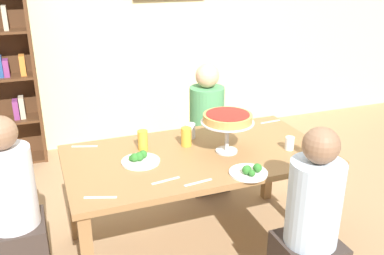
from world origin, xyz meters
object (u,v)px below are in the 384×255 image
(diner_near_right, at_px, (310,235))
(salad_plate_near_diner, at_px, (226,126))
(cutlery_spare_fork, at_px, (166,181))
(dining_table, at_px, (197,164))
(deep_dish_pizza_stand, at_px, (228,120))
(beer_glass_amber_short, at_px, (186,137))
(water_glass_clear_near, at_px, (190,131))
(cutlery_knife_near, at_px, (270,122))
(beer_glass_amber_tall, at_px, (143,140))
(salad_plate_far_diner, at_px, (140,159))
(beer_glass_amber_spare, at_px, (310,146))
(diner_far_right, at_px, (206,137))
(salad_plate_spare, at_px, (249,171))
(diner_head_west, at_px, (14,218))
(cutlery_knife_far, at_px, (100,197))
(water_glass_clear_far, at_px, (290,143))
(cutlery_fork_far, at_px, (85,146))
(cutlery_fork_near, at_px, (198,182))

(diner_near_right, bearing_deg, salad_plate_near_diner, 0.33)
(cutlery_spare_fork, bearing_deg, salad_plate_near_diner, 35.24)
(dining_table, distance_m, deep_dish_pizza_stand, 0.37)
(beer_glass_amber_short, distance_m, water_glass_clear_near, 0.14)
(diner_near_right, bearing_deg, cutlery_spare_fork, 56.89)
(diner_near_right, bearing_deg, cutlery_knife_near, -18.61)
(beer_glass_amber_short, height_order, cutlery_knife_near, beer_glass_amber_short)
(dining_table, distance_m, beer_glass_amber_tall, 0.41)
(salad_plate_far_diner, xyz_separation_m, beer_glass_amber_spare, (1.07, -0.32, 0.06))
(salad_plate_near_diner, relative_size, beer_glass_amber_spare, 1.49)
(beer_glass_amber_spare, bearing_deg, salad_plate_far_diner, 163.35)
(diner_far_right, xyz_separation_m, diner_near_right, (0.00, -1.54, 0.00))
(salad_plate_spare, height_order, beer_glass_amber_spare, beer_glass_amber_spare)
(beer_glass_amber_tall, bearing_deg, beer_glass_amber_short, -7.98)
(diner_head_west, xyz_separation_m, cutlery_knife_far, (0.48, -0.38, 0.25))
(diner_head_west, bearing_deg, diner_near_right, -26.41)
(dining_table, height_order, salad_plate_near_diner, salad_plate_near_diner)
(dining_table, distance_m, salad_plate_near_diner, 0.55)
(diner_far_right, relative_size, salad_plate_near_diner, 5.01)
(diner_far_right, xyz_separation_m, water_glass_clear_near, (-0.34, -0.51, 0.30))
(diner_far_right, relative_size, diner_head_west, 1.00)
(cutlery_knife_near, bearing_deg, deep_dish_pizza_stand, 30.03)
(beer_glass_amber_tall, height_order, cutlery_knife_far, beer_glass_amber_tall)
(beer_glass_amber_short, bearing_deg, salad_plate_spare, -68.90)
(water_glass_clear_far, distance_m, cutlery_fork_far, 1.42)
(dining_table, relative_size, diner_near_right, 1.52)
(diner_head_west, height_order, beer_glass_amber_tall, diner_head_west)
(salad_plate_near_diner, bearing_deg, beer_glass_amber_spare, -67.60)
(salad_plate_far_diner, height_order, water_glass_clear_near, water_glass_clear_near)
(deep_dish_pizza_stand, bearing_deg, beer_glass_amber_tall, 155.77)
(diner_head_west, bearing_deg, diner_far_right, 25.44)
(water_glass_clear_near, distance_m, cutlery_knife_near, 0.72)
(salad_plate_spare, xyz_separation_m, beer_glass_amber_tall, (-0.51, 0.58, 0.05))
(salad_plate_near_diner, distance_m, cutlery_knife_near, 0.38)
(dining_table, xyz_separation_m, cutlery_knife_far, (-0.71, -0.35, 0.09))
(beer_glass_amber_tall, distance_m, water_glass_clear_near, 0.38)
(dining_table, height_order, cutlery_knife_near, cutlery_knife_near)
(diner_head_west, bearing_deg, cutlery_spare_fork, -20.27)
(beer_glass_amber_spare, xyz_separation_m, water_glass_clear_far, (-0.06, 0.15, -0.03))
(cutlery_fork_near, height_order, cutlery_knife_near, same)
(diner_head_west, height_order, beer_glass_amber_spare, diner_head_west)
(beer_glass_amber_short, height_order, cutlery_fork_near, beer_glass_amber_short)
(dining_table, xyz_separation_m, cutlery_spare_fork, (-0.32, -0.29, 0.09))
(deep_dish_pizza_stand, relative_size, salad_plate_spare, 1.50)
(deep_dish_pizza_stand, xyz_separation_m, cutlery_fork_far, (-0.89, 0.43, -0.23))
(cutlery_fork_near, distance_m, cutlery_knife_near, 1.17)
(salad_plate_far_diner, distance_m, cutlery_fork_near, 0.46)
(salad_plate_spare, bearing_deg, beer_glass_amber_tall, 131.13)
(diner_far_right, bearing_deg, beer_glass_amber_spare, 14.20)
(beer_glass_amber_short, height_order, cutlery_spare_fork, beer_glass_amber_short)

